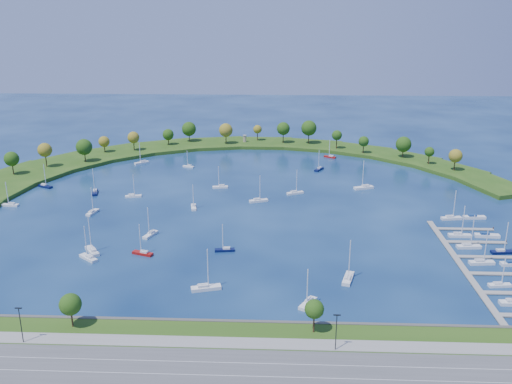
{
  "coord_description": "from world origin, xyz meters",
  "views": [
    {
      "loc": [
        15.0,
        -234.37,
        82.26
      ],
      "look_at": [
        5.0,
        5.0,
        4.0
      ],
      "focal_mm": 38.43,
      "sensor_mm": 36.0,
      "label": 1
    }
  ],
  "objects_px": {
    "moored_boat_8": "(330,156)",
    "moored_boat_17": "(133,195)",
    "docked_boat_11": "(474,217)",
    "moored_boat_6": "(88,257)",
    "moored_boat_11": "(143,252)",
    "moored_boat_14": "(220,186)",
    "moored_boat_7": "(92,250)",
    "dock_system": "(482,265)",
    "moored_boat_0": "(206,287)",
    "moored_boat_12": "(150,234)",
    "docked_boat_2": "(500,284)",
    "harbor_tower": "(245,138)",
    "docked_boat_9": "(487,235)",
    "moored_boat_2": "(188,166)",
    "moored_boat_1": "(45,186)",
    "moored_boat_21": "(364,187)",
    "docked_boat_6": "(469,246)",
    "moored_boat_15": "(10,204)",
    "moored_boat_16": "(308,302)",
    "moored_boat_3": "(142,162)",
    "docked_boat_4": "(481,262)",
    "moored_boat_9": "(225,249)",
    "docked_boat_10": "(451,217)",
    "moored_boat_5": "(295,192)",
    "moored_boat_19": "(92,212)",
    "moored_boat_4": "(95,192)",
    "docked_boat_7": "(502,251)",
    "docked_boat_8": "(459,234)",
    "moored_boat_10": "(319,169)",
    "moored_boat_20": "(348,278)",
    "moored_boat_13": "(194,206)",
    "moored_boat_18": "(258,200)"
  },
  "relations": [
    {
      "from": "moored_boat_8",
      "to": "moored_boat_17",
      "type": "distance_m",
      "value": 126.37
    },
    {
      "from": "docked_boat_11",
      "to": "moored_boat_6",
      "type": "bearing_deg",
      "value": -165.09
    },
    {
      "from": "moored_boat_11",
      "to": "moored_boat_8",
      "type": "bearing_deg",
      "value": -99.2
    },
    {
      "from": "moored_boat_14",
      "to": "moored_boat_7",
      "type": "bearing_deg",
      "value": 54.87
    },
    {
      "from": "dock_system",
      "to": "moored_boat_0",
      "type": "height_order",
      "value": "moored_boat_0"
    },
    {
      "from": "moored_boat_12",
      "to": "docked_boat_2",
      "type": "distance_m",
      "value": 125.24
    },
    {
      "from": "harbor_tower",
      "to": "docked_boat_9",
      "type": "bearing_deg",
      "value": -55.81
    },
    {
      "from": "moored_boat_12",
      "to": "moored_boat_2",
      "type": "bearing_deg",
      "value": -159.49
    },
    {
      "from": "moored_boat_12",
      "to": "moored_boat_14",
      "type": "bearing_deg",
      "value": -178.54
    },
    {
      "from": "moored_boat_1",
      "to": "moored_boat_17",
      "type": "height_order",
      "value": "moored_boat_1"
    },
    {
      "from": "moored_boat_21",
      "to": "docked_boat_6",
      "type": "height_order",
      "value": "moored_boat_21"
    },
    {
      "from": "moored_boat_15",
      "to": "moored_boat_16",
      "type": "distance_m",
      "value": 153.26
    },
    {
      "from": "moored_boat_3",
      "to": "docked_boat_4",
      "type": "distance_m",
      "value": 195.53
    },
    {
      "from": "docked_boat_2",
      "to": "moored_boat_9",
      "type": "bearing_deg",
      "value": 159.22
    },
    {
      "from": "moored_boat_0",
      "to": "docked_boat_11",
      "type": "xyz_separation_m",
      "value": [
        104.98,
        66.94,
        -0.28
      ]
    },
    {
      "from": "dock_system",
      "to": "moored_boat_21",
      "type": "relative_size",
      "value": 5.66
    },
    {
      "from": "moored_boat_12",
      "to": "docked_boat_10",
      "type": "bearing_deg",
      "value": 120.55
    },
    {
      "from": "moored_boat_11",
      "to": "docked_boat_2",
      "type": "distance_m",
      "value": 120.09
    },
    {
      "from": "moored_boat_1",
      "to": "moored_boat_6",
      "type": "height_order",
      "value": "moored_boat_6"
    },
    {
      "from": "moored_boat_5",
      "to": "moored_boat_17",
      "type": "distance_m",
      "value": 76.66
    },
    {
      "from": "docked_boat_9",
      "to": "moored_boat_1",
      "type": "bearing_deg",
      "value": 168.29
    },
    {
      "from": "docked_boat_6",
      "to": "moored_boat_5",
      "type": "bearing_deg",
      "value": 131.05
    },
    {
      "from": "moored_boat_21",
      "to": "docked_boat_11",
      "type": "xyz_separation_m",
      "value": [
        40.45,
        -39.4,
        -0.31
      ]
    },
    {
      "from": "moored_boat_7",
      "to": "moored_boat_14",
      "type": "bearing_deg",
      "value": -61.77
    },
    {
      "from": "moored_boat_3",
      "to": "moored_boat_14",
      "type": "relative_size",
      "value": 1.13
    },
    {
      "from": "moored_boat_9",
      "to": "docked_boat_10",
      "type": "relative_size",
      "value": 0.83
    },
    {
      "from": "moored_boat_16",
      "to": "docked_boat_4",
      "type": "height_order",
      "value": "docked_boat_4"
    },
    {
      "from": "moored_boat_19",
      "to": "moored_boat_1",
      "type": "bearing_deg",
      "value": 57.17
    },
    {
      "from": "moored_boat_9",
      "to": "moored_boat_0",
      "type": "bearing_deg",
      "value": 77.18
    },
    {
      "from": "moored_boat_6",
      "to": "docked_boat_10",
      "type": "distance_m",
      "value": 146.19
    },
    {
      "from": "docked_boat_9",
      "to": "moored_boat_4",
      "type": "bearing_deg",
      "value": 168.53
    },
    {
      "from": "docked_boat_4",
      "to": "docked_boat_7",
      "type": "bearing_deg",
      "value": 36.22
    },
    {
      "from": "docked_boat_7",
      "to": "docked_boat_8",
      "type": "relative_size",
      "value": 0.95
    },
    {
      "from": "docked_boat_9",
      "to": "docked_boat_8",
      "type": "bearing_deg",
      "value": -175.13
    },
    {
      "from": "moored_boat_16",
      "to": "docked_boat_10",
      "type": "relative_size",
      "value": 0.94
    },
    {
      "from": "moored_boat_9",
      "to": "docked_boat_8",
      "type": "xyz_separation_m",
      "value": [
        89.48,
        17.29,
        0.06
      ]
    },
    {
      "from": "moored_boat_5",
      "to": "moored_boat_9",
      "type": "xyz_separation_m",
      "value": [
        -27.26,
        -67.46,
        -0.04
      ]
    },
    {
      "from": "moored_boat_10",
      "to": "moored_boat_12",
      "type": "distance_m",
      "value": 120.59
    },
    {
      "from": "harbor_tower",
      "to": "docked_boat_6",
      "type": "distance_m",
      "value": 187.12
    },
    {
      "from": "moored_boat_3",
      "to": "moored_boat_14",
      "type": "height_order",
      "value": "moored_boat_3"
    },
    {
      "from": "docked_boat_7",
      "to": "docked_boat_4",
      "type": "bearing_deg",
      "value": -144.56
    },
    {
      "from": "docked_boat_4",
      "to": "moored_boat_1",
      "type": "bearing_deg",
      "value": 151.68
    },
    {
      "from": "dock_system",
      "to": "moored_boat_7",
      "type": "height_order",
      "value": "moored_boat_7"
    },
    {
      "from": "moored_boat_7",
      "to": "docked_boat_4",
      "type": "bearing_deg",
      "value": -127.44
    },
    {
      "from": "moored_boat_17",
      "to": "moored_boat_20",
      "type": "relative_size",
      "value": 0.81
    },
    {
      "from": "moored_boat_13",
      "to": "moored_boat_9",
      "type": "bearing_deg",
      "value": 11.49
    },
    {
      "from": "moored_boat_0",
      "to": "moored_boat_8",
      "type": "height_order",
      "value": "moored_boat_0"
    },
    {
      "from": "moored_boat_18",
      "to": "moored_boat_21",
      "type": "distance_m",
      "value": 55.64
    },
    {
      "from": "moored_boat_11",
      "to": "moored_boat_14",
      "type": "relative_size",
      "value": 1.03
    },
    {
      "from": "moored_boat_13",
      "to": "moored_boat_21",
      "type": "distance_m",
      "value": 85.66
    }
  ]
}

